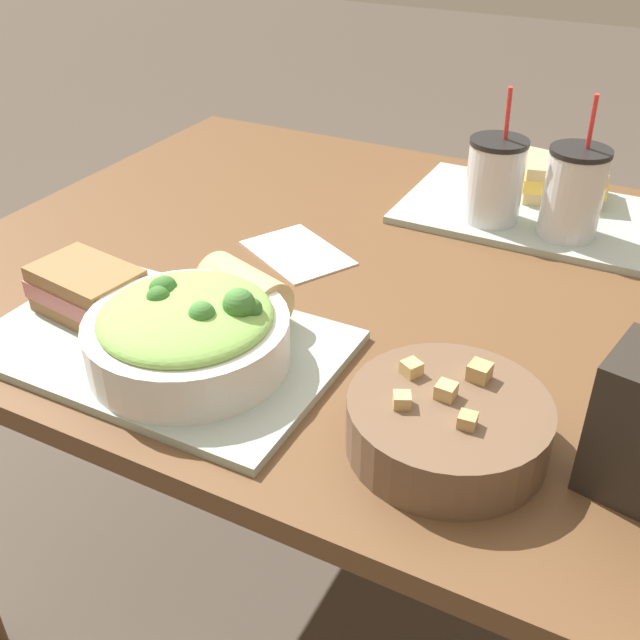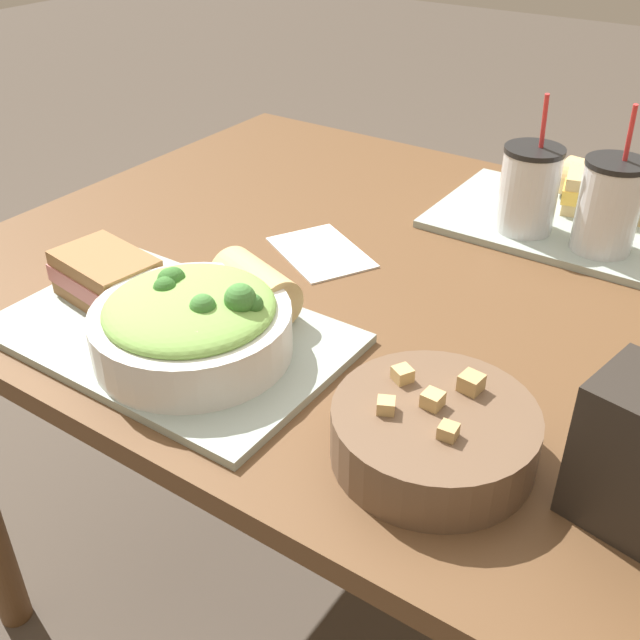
{
  "view_description": "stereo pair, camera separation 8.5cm",
  "coord_description": "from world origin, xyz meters",
  "px_view_note": "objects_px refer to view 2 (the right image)",
  "views": [
    {
      "loc": [
        0.39,
        -0.91,
        1.29
      ],
      "look_at": [
        0.06,
        -0.27,
        0.83
      ],
      "focal_mm": 42.0,
      "sensor_mm": 36.0,
      "label": 1
    },
    {
      "loc": [
        0.46,
        -0.86,
        1.29
      ],
      "look_at": [
        0.06,
        -0.27,
        0.83
      ],
      "focal_mm": 42.0,
      "sensor_mm": 36.0,
      "label": 2
    }
  ],
  "objects_px": {
    "baguette_far": "(593,182)",
    "baguette_near": "(256,288)",
    "sandwich_near": "(107,277)",
    "salad_bowl": "(192,323)",
    "drink_cup_dark": "(528,192)",
    "soup_bowl": "(434,432)",
    "napkin_folded": "(321,252)",
    "drink_cup_red": "(608,209)",
    "sandwich_far": "(606,192)"
  },
  "relations": [
    {
      "from": "sandwich_far",
      "to": "drink_cup_dark",
      "type": "height_order",
      "value": "drink_cup_dark"
    },
    {
      "from": "napkin_folded",
      "to": "drink_cup_red",
      "type": "bearing_deg",
      "value": 33.26
    },
    {
      "from": "napkin_folded",
      "to": "drink_cup_dark",
      "type": "bearing_deg",
      "value": 45.06
    },
    {
      "from": "baguette_far",
      "to": "baguette_near",
      "type": "bearing_deg",
      "value": 165.54
    },
    {
      "from": "sandwich_far",
      "to": "drink_cup_red",
      "type": "distance_m",
      "value": 0.15
    },
    {
      "from": "baguette_near",
      "to": "drink_cup_dark",
      "type": "relative_size",
      "value": 0.63
    },
    {
      "from": "salad_bowl",
      "to": "baguette_far",
      "type": "bearing_deg",
      "value": 70.44
    },
    {
      "from": "drink_cup_red",
      "to": "soup_bowl",
      "type": "bearing_deg",
      "value": -90.78
    },
    {
      "from": "soup_bowl",
      "to": "napkin_folded",
      "type": "height_order",
      "value": "soup_bowl"
    },
    {
      "from": "sandwich_far",
      "to": "salad_bowl",
      "type": "bearing_deg",
      "value": -126.33
    },
    {
      "from": "drink_cup_dark",
      "to": "napkin_folded",
      "type": "bearing_deg",
      "value": -134.94
    },
    {
      "from": "soup_bowl",
      "to": "baguette_far",
      "type": "distance_m",
      "value": 0.71
    },
    {
      "from": "drink_cup_red",
      "to": "napkin_folded",
      "type": "relative_size",
      "value": 1.13
    },
    {
      "from": "sandwich_far",
      "to": "napkin_folded",
      "type": "xyz_separation_m",
      "value": [
        -0.32,
        -0.38,
        -0.04
      ]
    },
    {
      "from": "sandwich_near",
      "to": "sandwich_far",
      "type": "xyz_separation_m",
      "value": [
        0.47,
        0.66,
        0.0
      ]
    },
    {
      "from": "baguette_far",
      "to": "napkin_folded",
      "type": "relative_size",
      "value": 0.54
    },
    {
      "from": "baguette_near",
      "to": "drink_cup_dark",
      "type": "bearing_deg",
      "value": -5.64
    },
    {
      "from": "sandwich_near",
      "to": "napkin_folded",
      "type": "distance_m",
      "value": 0.33
    },
    {
      "from": "salad_bowl",
      "to": "drink_cup_dark",
      "type": "xyz_separation_m",
      "value": [
        0.2,
        0.55,
        0.02
      ]
    },
    {
      "from": "soup_bowl",
      "to": "drink_cup_red",
      "type": "distance_m",
      "value": 0.54
    },
    {
      "from": "baguette_near",
      "to": "drink_cup_red",
      "type": "distance_m",
      "value": 0.54
    },
    {
      "from": "salad_bowl",
      "to": "sandwich_near",
      "type": "xyz_separation_m",
      "value": [
        -0.18,
        0.03,
        -0.01
      ]
    },
    {
      "from": "baguette_far",
      "to": "drink_cup_red",
      "type": "height_order",
      "value": "drink_cup_red"
    },
    {
      "from": "drink_cup_dark",
      "to": "sandwich_far",
      "type": "bearing_deg",
      "value": 59.63
    },
    {
      "from": "drink_cup_red",
      "to": "napkin_folded",
      "type": "xyz_separation_m",
      "value": [
        -0.36,
        -0.23,
        -0.08
      ]
    },
    {
      "from": "sandwich_far",
      "to": "drink_cup_red",
      "type": "xyz_separation_m",
      "value": [
        0.04,
        -0.14,
        0.03
      ]
    },
    {
      "from": "drink_cup_red",
      "to": "baguette_near",
      "type": "bearing_deg",
      "value": -126.42
    },
    {
      "from": "soup_bowl",
      "to": "sandwich_near",
      "type": "relative_size",
      "value": 1.36
    },
    {
      "from": "baguette_near",
      "to": "sandwich_far",
      "type": "xyz_separation_m",
      "value": [
        0.28,
        0.58,
        -0.0
      ]
    },
    {
      "from": "salad_bowl",
      "to": "baguette_near",
      "type": "height_order",
      "value": "salad_bowl"
    },
    {
      "from": "baguette_near",
      "to": "napkin_folded",
      "type": "height_order",
      "value": "baguette_near"
    },
    {
      "from": "drink_cup_dark",
      "to": "napkin_folded",
      "type": "relative_size",
      "value": 1.1
    },
    {
      "from": "baguette_near",
      "to": "sandwich_near",
      "type": "bearing_deg",
      "value": 133.74
    },
    {
      "from": "sandwich_near",
      "to": "baguette_near",
      "type": "relative_size",
      "value": 1.12
    },
    {
      "from": "salad_bowl",
      "to": "soup_bowl",
      "type": "bearing_deg",
      "value": 1.9
    },
    {
      "from": "sandwich_near",
      "to": "napkin_folded",
      "type": "relative_size",
      "value": 0.78
    },
    {
      "from": "drink_cup_dark",
      "to": "soup_bowl",
      "type": "bearing_deg",
      "value": -77.97
    },
    {
      "from": "sandwich_near",
      "to": "napkin_folded",
      "type": "bearing_deg",
      "value": 70.57
    },
    {
      "from": "soup_bowl",
      "to": "baguette_far",
      "type": "relative_size",
      "value": 1.97
    },
    {
      "from": "drink_cup_dark",
      "to": "napkin_folded",
      "type": "height_order",
      "value": "drink_cup_dark"
    },
    {
      "from": "baguette_far",
      "to": "sandwich_far",
      "type": "bearing_deg",
      "value": -123.03
    },
    {
      "from": "sandwich_far",
      "to": "sandwich_near",
      "type": "bearing_deg",
      "value": -139.2
    },
    {
      "from": "sandwich_near",
      "to": "drink_cup_red",
      "type": "bearing_deg",
      "value": 54.11
    },
    {
      "from": "soup_bowl",
      "to": "sandwich_near",
      "type": "xyz_separation_m",
      "value": [
        -0.5,
        0.02,
        0.01
      ]
    },
    {
      "from": "sandwich_near",
      "to": "baguette_near",
      "type": "xyz_separation_m",
      "value": [
        0.19,
        0.09,
        0.0
      ]
    },
    {
      "from": "salad_bowl",
      "to": "drink_cup_dark",
      "type": "distance_m",
      "value": 0.59
    },
    {
      "from": "sandwich_near",
      "to": "baguette_far",
      "type": "height_order",
      "value": "baguette_far"
    },
    {
      "from": "sandwich_near",
      "to": "sandwich_far",
      "type": "bearing_deg",
      "value": 63.16
    },
    {
      "from": "baguette_far",
      "to": "drink_cup_red",
      "type": "bearing_deg",
      "value": -149.97
    },
    {
      "from": "salad_bowl",
      "to": "drink_cup_red",
      "type": "relative_size",
      "value": 1.07
    }
  ]
}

